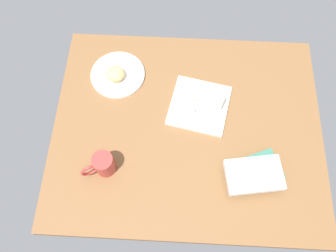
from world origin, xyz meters
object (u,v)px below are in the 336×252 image
object	(u,v)px
scone_pastry	(115,74)
breakfast_wrap	(209,97)
coffee_mug	(103,164)
sauce_cup	(188,109)
book_stack	(254,173)
square_plate	(199,106)
round_plate	(118,75)

from	to	relation	value
scone_pastry	breakfast_wrap	size ratio (longest dim) A/B	0.65
breakfast_wrap	coffee_mug	world-z (taller)	coffee_mug
scone_pastry	sauce_cup	world-z (taller)	scone_pastry
book_stack	coffee_mug	bearing A→B (deg)	-179.97
square_plate	coffee_mug	bearing A→B (deg)	-141.26
round_plate	coffee_mug	distance (cm)	42.61
scone_pastry	book_stack	xyz separation A→B (cm)	(57.31, -40.80, -0.78)
sauce_cup	coffee_mug	distance (cm)	41.03
round_plate	square_plate	xyz separation A→B (cm)	(35.90, -13.43, 0.10)
sauce_cup	breakfast_wrap	size ratio (longest dim) A/B	0.47
sauce_cup	breakfast_wrap	distance (cm)	9.66
square_plate	sauce_cup	distance (cm)	5.77
square_plate	scone_pastry	bearing A→B (deg)	161.92
sauce_cup	breakfast_wrap	xyz separation A→B (cm)	(8.16, 4.99, 1.38)
scone_pastry	breakfast_wrap	bearing A→B (deg)	-13.57
round_plate	sauce_cup	world-z (taller)	sauce_cup
square_plate	breakfast_wrap	distance (cm)	5.59
breakfast_wrap	coffee_mug	bearing A→B (deg)	147.93
square_plate	coffee_mug	xyz separation A→B (cm)	(-36.06, -28.94, 4.41)
square_plate	breakfast_wrap	xyz separation A→B (cm)	(3.62, 2.22, 3.63)
scone_pastry	coffee_mug	bearing A→B (deg)	-89.51
square_plate	book_stack	distance (cm)	35.74
round_plate	square_plate	bearing A→B (deg)	-20.51
sauce_cup	book_stack	world-z (taller)	book_stack
breakfast_wrap	book_stack	distance (cm)	35.63
sauce_cup	round_plate	bearing A→B (deg)	152.69
sauce_cup	book_stack	distance (cm)	36.47
book_stack	breakfast_wrap	bearing A→B (deg)	119.03
round_plate	scone_pastry	size ratio (longest dim) A/B	2.85
round_plate	square_plate	size ratio (longest dim) A/B	1.00
scone_pastry	sauce_cup	distance (cm)	35.10
square_plate	sauce_cup	bearing A→B (deg)	-148.55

